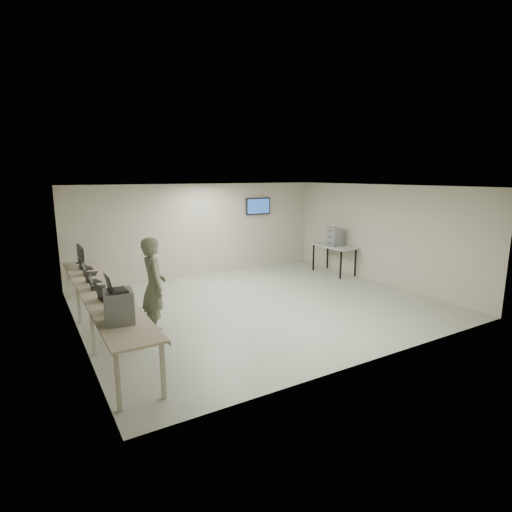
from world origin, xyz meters
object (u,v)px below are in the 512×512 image
soldier (154,286)px  equipment_box (119,307)px  side_table (334,248)px  workbench (101,293)px

soldier → equipment_box: bearing=152.7°
soldier → side_table: soldier is taller
workbench → side_table: bearing=11.5°
workbench → soldier: size_ratio=3.14×
equipment_box → soldier: 1.76m
equipment_box → side_table: size_ratio=0.32×
workbench → soldier: soldier is taller
equipment_box → workbench: bearing=95.7°
workbench → equipment_box: (-0.06, -1.97, 0.31)m
workbench → soldier: 1.03m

